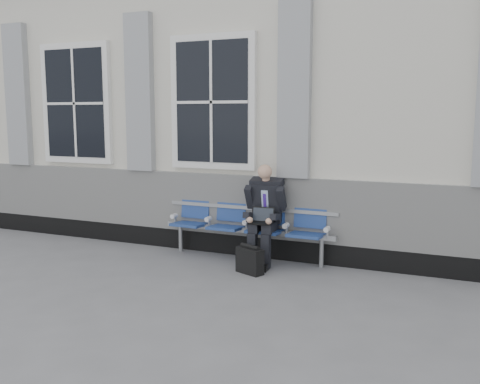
% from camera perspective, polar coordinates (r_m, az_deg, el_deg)
% --- Properties ---
extents(ground, '(70.00, 70.00, 0.00)m').
position_cam_1_polar(ground, '(7.14, -10.57, -8.74)').
color(ground, slate).
rests_on(ground, ground).
extents(station_building, '(14.40, 4.40, 4.49)m').
position_cam_1_polar(station_building, '(9.91, 0.37, 9.14)').
color(station_building, beige).
rests_on(station_building, ground).
extents(bench, '(2.60, 0.47, 0.91)m').
position_cam_1_polar(bench, '(7.70, 0.83, -3.12)').
color(bench, '#9EA0A3').
rests_on(bench, ground).
extents(businessman, '(0.57, 0.77, 1.39)m').
position_cam_1_polar(businessman, '(7.43, 2.65, -1.94)').
color(businessman, black).
rests_on(businessman, ground).
extents(briefcase, '(0.41, 0.29, 0.39)m').
position_cam_1_polar(briefcase, '(7.07, 1.06, -7.28)').
color(briefcase, black).
rests_on(briefcase, ground).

